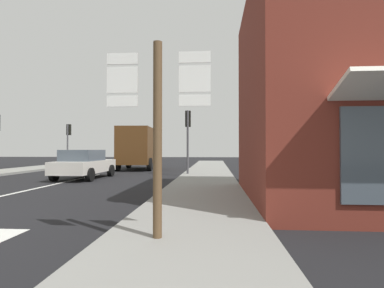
{
  "coord_description": "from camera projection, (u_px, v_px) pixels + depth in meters",
  "views": [
    {
      "loc": [
        6.81,
        -5.33,
        1.52
      ],
      "look_at": [
        5.5,
        12.21,
        1.8
      ],
      "focal_mm": 28.2,
      "sensor_mm": 36.0,
      "label": 1
    }
  ],
  "objects": [
    {
      "name": "ground_plane",
      "position": [
        84.0,
        178.0,
        15.76
      ],
      "size": [
        80.0,
        80.0,
        0.0
      ],
      "primitive_type": "plane",
      "color": "black"
    },
    {
      "name": "sidewalk_right",
      "position": [
        205.0,
        182.0,
        13.29
      ],
      "size": [
        2.77,
        44.0,
        0.14
      ],
      "primitive_type": "cube",
      "color": "gray",
      "rests_on": "ground"
    },
    {
      "name": "lane_centre_stripe",
      "position": [
        40.0,
        188.0,
        11.78
      ],
      "size": [
        0.16,
        12.0,
        0.01
      ],
      "primitive_type": "cube",
      "color": "silver",
      "rests_on": "ground"
    },
    {
      "name": "sedan_far",
      "position": [
        84.0,
        164.0,
        15.33
      ],
      "size": [
        2.02,
        4.23,
        1.47
      ],
      "color": "beige",
      "rests_on": "ground"
    },
    {
      "name": "delivery_truck",
      "position": [
        138.0,
        147.0,
        22.12
      ],
      "size": [
        2.73,
        5.12,
        3.05
      ],
      "color": "#4C2D14",
      "rests_on": "ground"
    },
    {
      "name": "route_sign_post",
      "position": [
        158.0,
        124.0,
        4.72
      ],
      "size": [
        1.66,
        0.14,
        3.2
      ],
      "color": "brown",
      "rests_on": "ground"
    },
    {
      "name": "traffic_light_far_left",
      "position": [
        68.0,
        135.0,
        25.06
      ],
      "size": [
        0.3,
        0.49,
        3.57
      ],
      "color": "#47474C",
      "rests_on": "ground"
    },
    {
      "name": "traffic_light_near_right",
      "position": [
        188.0,
        128.0,
        16.93
      ],
      "size": [
        0.3,
        0.49,
        3.66
      ],
      "color": "#47474C",
      "rests_on": "ground"
    }
  ]
}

